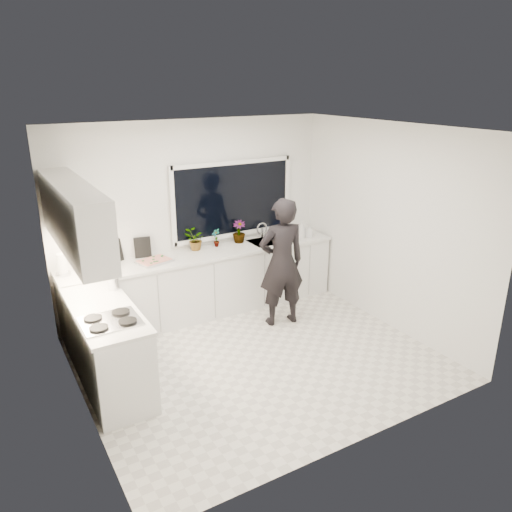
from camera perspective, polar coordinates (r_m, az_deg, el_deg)
floor at (r=6.17m, az=0.16°, el=-11.64°), size 4.00×3.50×0.02m
wall_back at (r=7.10m, az=-7.07°, el=4.40°), size 4.00×0.02×2.70m
wall_left at (r=4.95m, az=-20.35°, el=-3.48°), size 0.02×3.50×2.70m
wall_right at (r=6.79m, az=14.98°, el=3.17°), size 0.02×3.50×2.70m
ceiling at (r=5.30m, az=0.19°, el=14.41°), size 4.00×3.50×0.02m
window at (r=7.27m, az=-2.67°, el=6.50°), size 1.80×0.02×1.00m
base_cabinets_back at (r=7.12m, az=-5.77°, el=-3.25°), size 3.92×0.58×0.88m
base_cabinets_left at (r=5.71m, az=-16.57°, el=-10.10°), size 0.58×1.60×0.88m
countertop_back at (r=6.95m, az=-5.86°, el=0.23°), size 3.94×0.62×0.04m
countertop_left at (r=5.50m, az=-17.03°, el=-5.92°), size 0.62×1.60×0.04m
upper_cabinets at (r=5.49m, az=-20.10°, el=4.27°), size 0.34×2.10×0.70m
sink at (r=7.43m, az=1.48°, el=1.38°), size 0.58×0.42×0.14m
faucet at (r=7.55m, az=0.69°, el=2.94°), size 0.03×0.03×0.22m
stovetop at (r=5.17m, az=-16.32°, el=-7.09°), size 0.56×0.48×0.03m
person at (r=6.66m, az=2.94°, el=-0.75°), size 0.70×0.52×1.76m
pizza_tray at (r=6.67m, az=-11.54°, el=-0.59°), size 0.49×0.41×0.03m
pizza at (r=6.66m, az=-11.55°, el=-0.45°), size 0.44×0.37×0.01m
watering_can at (r=7.73m, az=3.34°, el=2.96°), size 0.18×0.18×0.13m
paper_towel_roll at (r=6.52m, az=-21.26°, el=-0.97°), size 0.15×0.15×0.26m
knife_block at (r=6.63m, az=-17.73°, el=-0.41°), size 0.13×0.10×0.22m
utensil_crock at (r=5.91m, az=-16.00°, el=-2.95°), size 0.15×0.15×0.16m
picture_frame_large at (r=6.86m, az=-12.83°, el=0.97°), size 0.22×0.06×0.28m
picture_frame_small at (r=6.76m, az=-15.94°, el=0.52°), size 0.24×0.11×0.30m
herb_plants at (r=7.12m, az=-5.08°, el=2.19°), size 0.98×0.29×0.33m
soap_bottles at (r=7.55m, az=5.56°, el=2.99°), size 0.28×0.14×0.28m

